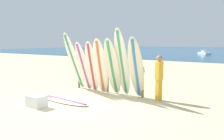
{
  "coord_description": "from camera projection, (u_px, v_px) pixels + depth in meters",
  "views": [
    {
      "loc": [
        4.79,
        -4.8,
        1.95
      ],
      "look_at": [
        -0.2,
        2.52,
        0.85
      ],
      "focal_mm": 35.65,
      "sensor_mm": 36.0,
      "label": 1
    }
  ],
  "objects": [
    {
      "name": "ground_plane",
      "position": [
        72.0,
        106.0,
        6.85
      ],
      "size": [
        120.0,
        120.0,
        0.0
      ],
      "primitive_type": "plane",
      "color": "beige"
    },
    {
      "name": "surfboard_rack",
      "position": [
        108.0,
        74.0,
        8.69
      ],
      "size": [
        3.15,
        0.09,
        1.1
      ],
      "color": "olive",
      "rests_on": "ground"
    },
    {
      "name": "surfboard_leaning_far_left",
      "position": [
        74.0,
        62.0,
        9.07
      ],
      "size": [
        0.56,
        1.08,
        2.36
      ],
      "color": "white",
      "rests_on": "ground"
    },
    {
      "name": "surfboard_leaning_left",
      "position": [
        84.0,
        67.0,
        8.86
      ],
      "size": [
        0.54,
        0.86,
        2.0
      ],
      "color": "white",
      "rests_on": "ground"
    },
    {
      "name": "surfboard_leaning_center_left",
      "position": [
        92.0,
        67.0,
        8.63
      ],
      "size": [
        0.6,
        0.73,
        2.01
      ],
      "color": "white",
      "rests_on": "ground"
    },
    {
      "name": "surfboard_leaning_center",
      "position": [
        100.0,
        66.0,
        8.36
      ],
      "size": [
        0.63,
        0.64,
        2.11
      ],
      "color": "white",
      "rests_on": "ground"
    },
    {
      "name": "surfboard_leaning_center_right",
      "position": [
        112.0,
        67.0,
        8.04
      ],
      "size": [
        0.64,
        0.91,
        2.12
      ],
      "color": "beige",
      "rests_on": "ground"
    },
    {
      "name": "surfboard_leaning_right",
      "position": [
        122.0,
        63.0,
        7.85
      ],
      "size": [
        0.56,
        0.92,
        2.47
      ],
      "color": "silver",
      "rests_on": "ground"
    },
    {
      "name": "surfboard_leaning_far_right",
      "position": [
        136.0,
        68.0,
        7.54
      ],
      "size": [
        0.66,
        0.99,
        2.16
      ],
      "color": "beige",
      "rests_on": "ground"
    },
    {
      "name": "surfboard_lying_on_sand",
      "position": [
        63.0,
        100.0,
        7.42
      ],
      "size": [
        2.3,
        0.66,
        0.08
      ],
      "color": "silver",
      "rests_on": "ground"
    },
    {
      "name": "beachgoer_standing",
      "position": [
        159.0,
        76.0,
        7.42
      ],
      "size": [
        0.21,
        0.28,
        1.53
      ],
      "color": "gold",
      "rests_on": "ground"
    },
    {
      "name": "small_boat_offshore",
      "position": [
        204.0,
        53.0,
        36.69
      ],
      "size": [
        2.37,
        2.51,
        0.71
      ],
      "color": "silver",
      "rests_on": "ocean_water"
    },
    {
      "name": "cooler_box",
      "position": [
        37.0,
        101.0,
        6.74
      ],
      "size": [
        0.61,
        0.42,
        0.36
      ],
      "primitive_type": "cube",
      "rotation": [
        0.0,
        0.0,
        -0.04
      ],
      "color": "white",
      "rests_on": "ground"
    }
  ]
}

